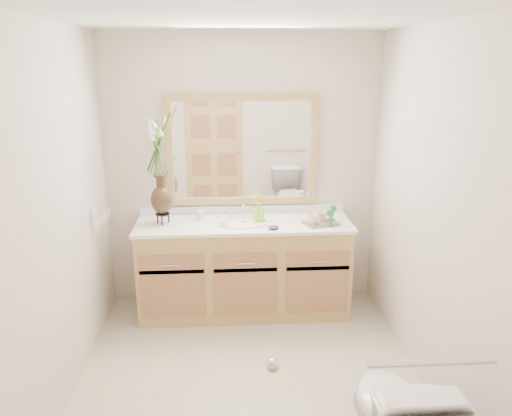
{
  "coord_description": "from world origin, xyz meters",
  "views": [
    {
      "loc": [
        -0.15,
        -3.03,
        2.17
      ],
      "look_at": [
        0.08,
        0.65,
        1.07
      ],
      "focal_mm": 35.0,
      "sensor_mm": 36.0,
      "label": 1
    }
  ],
  "objects": [
    {
      "name": "grab_bar",
      "position": [
        0.7,
        -1.27,
        0.95
      ],
      "size": [
        0.55,
        0.03,
        0.03
      ],
      "primitive_type": "cylinder",
      "rotation": [
        0.0,
        1.57,
        0.0
      ],
      "color": "silver",
      "rests_on": "wall_front"
    },
    {
      "name": "mug_left",
      "position": [
        0.57,
        0.9,
        0.89
      ],
      "size": [
        0.11,
        0.1,
        0.09
      ],
      "primitive_type": "imported",
      "rotation": [
        0.0,
        0.0,
        -0.21
      ],
      "color": "silver",
      "rests_on": "tray"
    },
    {
      "name": "wall_front",
      "position": [
        0.0,
        -1.3,
        1.2
      ],
      "size": [
        2.4,
        0.02,
        2.4
      ],
      "primitive_type": "cube",
      "color": "silver",
      "rests_on": "floor"
    },
    {
      "name": "counter",
      "position": [
        0.0,
        1.01,
        0.82
      ],
      "size": [
        1.84,
        0.57,
        0.03
      ],
      "primitive_type": "cube",
      "color": "white",
      "rests_on": "vanity"
    },
    {
      "name": "switch_plate",
      "position": [
        -1.19,
        0.76,
        0.98
      ],
      "size": [
        0.02,
        0.12,
        0.12
      ],
      "primitive_type": "cube",
      "color": "white",
      "rests_on": "wall_left"
    },
    {
      "name": "wall_right",
      "position": [
        1.2,
        0.0,
        1.2
      ],
      "size": [
        0.02,
        2.6,
        2.4
      ],
      "primitive_type": "cube",
      "color": "silver",
      "rests_on": "floor"
    },
    {
      "name": "soap_bottle",
      "position": [
        0.13,
        1.05,
        0.9
      ],
      "size": [
        0.09,
        0.09,
        0.15
      ],
      "primitive_type": "imported",
      "rotation": [
        0.0,
        0.0,
        0.33
      ],
      "color": "#8CE536",
      "rests_on": "counter"
    },
    {
      "name": "wall_left",
      "position": [
        -1.2,
        0.0,
        1.2
      ],
      "size": [
        0.02,
        2.6,
        2.4
      ],
      "primitive_type": "cube",
      "color": "silver",
      "rests_on": "floor"
    },
    {
      "name": "tumbler",
      "position": [
        -0.37,
        1.12,
        0.87
      ],
      "size": [
        0.07,
        0.07,
        0.08
      ],
      "primitive_type": "cylinder",
      "color": "silver",
      "rests_on": "counter"
    },
    {
      "name": "soap_dish",
      "position": [
        -0.18,
        0.94,
        0.84
      ],
      "size": [
        0.1,
        0.1,
        0.03
      ],
      "color": "silver",
      "rests_on": "counter"
    },
    {
      "name": "flower_vase",
      "position": [
        -0.69,
        1.03,
        1.43
      ],
      "size": [
        0.21,
        0.21,
        0.88
      ],
      "rotation": [
        0.0,
        0.0,
        -0.26
      ],
      "color": "black",
      "rests_on": "counter"
    },
    {
      "name": "goblet_front",
      "position": [
        0.71,
        0.87,
        0.94
      ],
      "size": [
        0.06,
        0.06,
        0.14
      ],
      "color": "#277640",
      "rests_on": "tray"
    },
    {
      "name": "ceiling",
      "position": [
        0.0,
        0.0,
        2.4
      ],
      "size": [
        2.4,
        2.6,
        0.02
      ],
      "primitive_type": "cube",
      "color": "white",
      "rests_on": "wall_back"
    },
    {
      "name": "wall_back",
      "position": [
        0.0,
        1.3,
        1.2
      ],
      "size": [
        2.4,
        0.02,
        2.4
      ],
      "primitive_type": "cube",
      "color": "silver",
      "rests_on": "floor"
    },
    {
      "name": "door",
      "position": [
        -0.3,
        -1.29,
        1.0
      ],
      "size": [
        0.8,
        0.03,
        2.0
      ],
      "primitive_type": "cube",
      "color": "tan",
      "rests_on": "floor"
    },
    {
      "name": "mug_right",
      "position": [
        0.67,
        0.98,
        0.89
      ],
      "size": [
        0.12,
        0.12,
        0.09
      ],
      "primitive_type": "imported",
      "rotation": [
        0.0,
        0.0,
        0.55
      ],
      "color": "silver",
      "rests_on": "tray"
    },
    {
      "name": "vanity",
      "position": [
        0.0,
        1.01,
        0.4
      ],
      "size": [
        1.8,
        0.55,
        0.8
      ],
      "color": "tan",
      "rests_on": "floor"
    },
    {
      "name": "tray",
      "position": [
        0.65,
        0.93,
        0.84
      ],
      "size": [
        0.32,
        0.26,
        0.01
      ],
      "primitive_type": "cube",
      "rotation": [
        0.0,
        0.0,
        0.32
      ],
      "color": "brown",
      "rests_on": "counter"
    },
    {
      "name": "mirror",
      "position": [
        0.0,
        1.28,
        1.41
      ],
      "size": [
        1.32,
        0.04,
        0.97
      ],
      "color": "white",
      "rests_on": "wall_back"
    },
    {
      "name": "sink",
      "position": [
        0.0,
        1.0,
        0.78
      ],
      "size": [
        0.38,
        0.34,
        0.23
      ],
      "color": "white",
      "rests_on": "counter"
    },
    {
      "name": "goblet_back",
      "position": [
        0.76,
        1.0,
        0.94
      ],
      "size": [
        0.06,
        0.06,
        0.14
      ],
      "color": "#277640",
      "rests_on": "tray"
    },
    {
      "name": "floor",
      "position": [
        0.0,
        0.0,
        0.0
      ],
      "size": [
        2.6,
        2.6,
        0.0
      ],
      "primitive_type": "plane",
      "color": "beige",
      "rests_on": "ground"
    },
    {
      "name": "purple_dish",
      "position": [
        0.24,
        0.83,
        0.85
      ],
      "size": [
        0.11,
        0.1,
        0.03
      ],
      "primitive_type": "ellipsoid",
      "rotation": [
        0.0,
        0.0,
        0.32
      ],
      "color": "#4D2369",
      "rests_on": "counter"
    }
  ]
}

